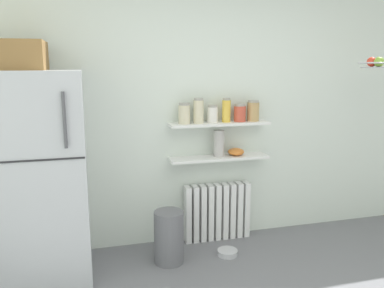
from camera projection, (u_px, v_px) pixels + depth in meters
The scene contains 16 objects.
back_wall at pixel (207, 108), 3.80m from camera, with size 7.04×0.10×2.60m, color silver.
refrigerator at pixel (39, 171), 3.12m from camera, with size 0.72×0.73×1.89m.
radiator at pixel (217, 212), 3.90m from camera, with size 0.66×0.12×0.56m.
wall_shelf_lower at pixel (219, 158), 3.76m from camera, with size 0.96×0.22×0.03m, color white.
wall_shelf_upper at pixel (219, 124), 3.70m from camera, with size 0.96×0.22×0.03m, color white.
storage_jar_0 at pixel (184, 113), 3.59m from camera, with size 0.11×0.11×0.19m.
storage_jar_1 at pixel (199, 111), 3.62m from camera, with size 0.10×0.10×0.23m.
storage_jar_2 at pixel (213, 114), 3.66m from camera, with size 0.10×0.10×0.17m.
storage_jar_3 at pixel (226, 110), 3.69m from camera, with size 0.08×0.08×0.23m.
storage_jar_4 at pixel (240, 113), 3.73m from camera, with size 0.11×0.11×0.17m.
storage_jar_5 at pixel (253, 111), 3.76m from camera, with size 0.11×0.11×0.20m.
vase at pixel (219, 143), 3.73m from camera, with size 0.10×0.10×0.25m, color #B2ADA8.
shelf_bowl at pixel (236, 152), 3.80m from camera, with size 0.16×0.16×0.07m, color orange.
trash_bin at pixel (169, 237), 3.44m from camera, with size 0.26×0.26×0.47m, color slate.
pet_food_bowl at pixel (227, 253), 3.60m from camera, with size 0.19×0.19×0.05m, color #B7B7BC.
hanging_fruit_basket at pixel (375, 63), 3.57m from camera, with size 0.28×0.28×0.10m.
Camera 1 is at (-1.13, -1.58, 1.72)m, focal length 36.78 mm.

